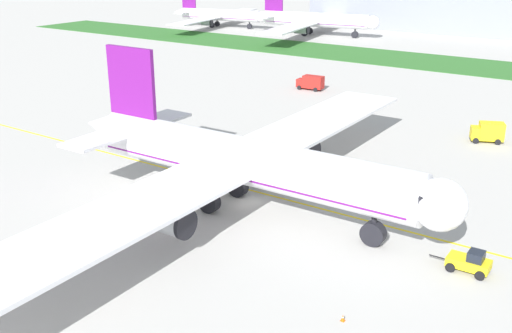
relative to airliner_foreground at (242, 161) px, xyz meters
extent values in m
plane|color=#ADAAA5|center=(-0.33, 2.01, -5.83)|extent=(600.00, 600.00, 0.00)
cube|color=yellow|center=(-0.33, 5.16, -5.83)|extent=(280.00, 0.36, 0.01)
cube|color=#2D6628|center=(-0.33, 103.56, -5.78)|extent=(320.00, 24.00, 0.10)
cylinder|color=white|center=(0.70, 0.01, 0.16)|extent=(40.83, 5.82, 5.33)
cube|color=#661472|center=(0.70, 0.01, -0.77)|extent=(39.20, 5.37, 0.64)
sphere|color=white|center=(22.55, 0.27, 0.16)|extent=(5.06, 5.06, 5.06)
cone|color=white|center=(-22.08, -0.27, 0.56)|extent=(5.91, 4.60, 4.53)
cube|color=#661472|center=(-16.43, -0.20, 7.09)|extent=(7.35, 0.62, 8.52)
cube|color=white|center=(-17.31, 5.12, 0.96)|extent=(4.59, 8.58, 0.37)
cube|color=white|center=(-17.18, -5.53, 0.96)|extent=(4.59, 8.58, 0.37)
cube|color=white|center=(-1.59, 20.99, -0.50)|extent=(9.41, 36.80, 0.43)
cube|color=white|center=(-1.09, -21.03, -0.50)|extent=(9.41, 36.80, 0.43)
cylinder|color=#B7BABF|center=(-0.27, 12.75, -2.12)|extent=(5.10, 2.99, 2.93)
cylinder|color=black|center=(2.26, 12.78, -2.12)|extent=(0.48, 3.08, 3.08)
cylinder|color=#B7BABF|center=(0.04, -12.76, -2.12)|extent=(5.10, 2.99, 2.93)
cylinder|color=black|center=(2.57, -12.73, -2.12)|extent=(0.48, 3.08, 3.08)
cylinder|color=black|center=(16.19, 0.19, -3.53)|extent=(0.56, 0.56, 2.06)
cylinder|color=black|center=(16.19, 0.19, -4.57)|extent=(2.54, 1.17, 2.53)
cylinder|color=black|center=(-2.60, 2.76, -3.53)|extent=(0.56, 0.56, 2.06)
cylinder|color=black|center=(-2.60, 2.76, -4.57)|extent=(2.54, 1.17, 2.53)
cylinder|color=black|center=(-2.53, -2.83, -3.53)|extent=(0.56, 0.56, 2.06)
cylinder|color=black|center=(-2.53, -2.83, -4.57)|extent=(2.54, 1.17, 2.53)
cube|color=black|center=(21.75, 0.26, 0.83)|extent=(1.91, 4.02, 0.96)
sphere|color=black|center=(-14.83, 2.43, 0.64)|extent=(0.37, 0.37, 0.37)
sphere|color=black|center=(-11.38, 2.47, 0.64)|extent=(0.37, 0.37, 0.37)
sphere|color=black|center=(-7.94, 2.51, 0.64)|extent=(0.37, 0.37, 0.37)
sphere|color=black|center=(-4.50, 2.56, 0.64)|extent=(0.37, 0.37, 0.37)
sphere|color=black|center=(-1.06, 2.60, 0.64)|extent=(0.37, 0.37, 0.37)
sphere|color=black|center=(2.39, 2.64, 0.64)|extent=(0.37, 0.37, 0.37)
sphere|color=black|center=(5.83, 2.68, 0.64)|extent=(0.37, 0.37, 0.37)
sphere|color=black|center=(9.27, 2.72, 0.64)|extent=(0.37, 0.37, 0.37)
sphere|color=black|center=(12.72, 2.76, 0.64)|extent=(0.37, 0.37, 0.37)
sphere|color=black|center=(16.16, 2.80, 0.64)|extent=(0.37, 0.37, 0.37)
cube|color=yellow|center=(25.75, 0.31, -4.96)|extent=(3.87, 2.08, 0.84)
cube|color=black|center=(26.32, 0.32, -4.09)|extent=(1.40, 1.56, 0.90)
cylinder|color=black|center=(22.93, 0.28, -5.23)|extent=(1.80, 0.14, 0.12)
cylinder|color=black|center=(24.41, -0.72, -5.38)|extent=(0.90, 0.36, 0.90)
cylinder|color=black|center=(24.39, 1.31, -5.38)|extent=(0.90, 0.36, 0.90)
cylinder|color=black|center=(27.10, -0.69, -5.38)|extent=(0.90, 0.36, 0.90)
cylinder|color=black|center=(27.08, 1.34, -5.38)|extent=(0.90, 0.36, 0.90)
cylinder|color=black|center=(-4.78, 2.29, -5.44)|extent=(0.12, 0.12, 0.79)
cylinder|color=#BFE519|center=(-4.70, 2.40, -4.79)|extent=(0.09, 0.09, 0.50)
cylinder|color=black|center=(-4.89, 2.14, -5.44)|extent=(0.12, 0.12, 0.79)
cylinder|color=#BFE519|center=(-4.97, 2.02, -4.79)|extent=(0.09, 0.09, 0.50)
cube|color=#BFE519|center=(-4.84, 2.21, -4.76)|extent=(0.43, 0.47, 0.56)
sphere|color=brown|center=(-4.84, 2.21, -4.37)|extent=(0.21, 0.21, 0.21)
cube|color=#F2590C|center=(19.70, -13.47, -5.82)|extent=(0.36, 0.36, 0.03)
cone|color=#F2590C|center=(19.70, -13.47, -5.53)|extent=(0.28, 0.28, 0.55)
cylinder|color=white|center=(19.70, -13.47, -5.50)|extent=(0.17, 0.17, 0.06)
cube|color=#B21E19|center=(-23.07, 58.00, -4.10)|extent=(4.40, 2.50, 2.56)
cube|color=#B21E19|center=(-25.78, 57.80, -4.54)|extent=(1.80, 2.22, 1.69)
cube|color=#263347|center=(-26.54, 57.74, -4.20)|extent=(0.22, 1.84, 0.74)
cylinder|color=black|center=(-25.70, 56.70, -5.38)|extent=(0.92, 0.37, 0.90)
cylinder|color=black|center=(-25.86, 58.89, -5.38)|extent=(0.92, 0.37, 0.90)
cylinder|color=black|center=(-21.93, 56.98, -5.38)|extent=(0.92, 0.37, 0.90)
cylinder|color=black|center=(-22.10, 59.17, -5.38)|extent=(0.92, 0.37, 0.90)
cube|color=yellow|center=(17.13, 42.12, -4.05)|extent=(4.23, 3.55, 2.66)
cube|color=yellow|center=(15.02, 41.19, -4.44)|extent=(2.17, 2.58, 1.89)
cube|color=#263347|center=(14.42, 40.93, -4.06)|extent=(0.84, 1.80, 0.83)
cylinder|color=black|center=(15.47, 40.14, -5.38)|extent=(0.94, 0.63, 0.90)
cylinder|color=black|center=(14.56, 42.24, -5.38)|extent=(0.94, 0.63, 0.90)
cylinder|color=black|center=(18.42, 41.43, -5.38)|extent=(0.94, 0.63, 0.90)
cylinder|color=black|center=(17.50, 43.53, -5.38)|extent=(0.94, 0.63, 0.90)
cylinder|color=white|center=(-102.15, 129.23, -1.30)|extent=(31.23, 9.73, 4.03)
cube|color=#661472|center=(-102.15, 129.23, -2.01)|extent=(29.95, 9.18, 0.48)
sphere|color=white|center=(-85.82, 132.32, -1.30)|extent=(3.83, 3.83, 3.83)
cone|color=white|center=(-119.17, 126.00, -1.00)|extent=(4.99, 4.19, 3.42)
cube|color=white|center=(-116.31, 130.65, -0.70)|extent=(4.55, 6.97, 0.28)
cube|color=white|center=(-114.82, 122.73, -0.70)|extent=(4.55, 6.97, 0.28)
cube|color=white|center=(-106.65, 144.64, -1.81)|extent=(11.90, 28.71, 0.32)
cube|color=white|center=(-100.70, 113.24, -1.81)|extent=(11.90, 28.71, 0.32)
cylinder|color=#B7BABF|center=(-104.57, 138.64, -3.02)|extent=(4.17, 2.89, 2.21)
cylinder|color=black|center=(-102.69, 138.99, -3.02)|extent=(0.76, 2.35, 2.33)
cylinder|color=#B7BABF|center=(-100.96, 119.59, -3.02)|extent=(4.17, 2.89, 2.21)
cylinder|color=black|center=(-99.08, 119.95, -3.02)|extent=(0.76, 2.35, 2.33)
cylinder|color=black|center=(-90.57, 131.42, -4.10)|extent=(0.42, 0.42, 1.56)
cylinder|color=black|center=(-90.57, 131.42, -4.88)|extent=(2.04, 1.20, 1.91)
cylinder|color=black|center=(-104.98, 130.84, -4.10)|extent=(0.42, 0.42, 1.56)
cylinder|color=black|center=(-104.98, 130.84, -4.88)|extent=(2.04, 1.20, 1.91)
cylinder|color=black|center=(-104.20, 126.69, -4.10)|extent=(0.42, 0.42, 1.56)
cylinder|color=black|center=(-104.20, 126.69, -4.88)|extent=(2.04, 1.20, 1.91)
cylinder|color=white|center=(-62.53, 129.89, -0.59)|extent=(36.51, 10.65, 4.66)
cube|color=#661472|center=(-62.53, 129.89, -1.41)|extent=(35.02, 10.04, 0.56)
sphere|color=white|center=(-43.40, 133.13, -0.59)|extent=(4.43, 4.43, 4.43)
cone|color=white|center=(-82.46, 126.51, -0.24)|extent=(5.71, 4.76, 3.96)
cube|color=white|center=(-79.03, 131.82, 0.11)|extent=(5.18, 8.01, 0.33)
cube|color=white|center=(-77.47, 122.63, 0.11)|extent=(5.18, 8.01, 0.33)
cube|color=white|center=(-67.43, 147.96, -1.17)|extent=(13.31, 33.49, 0.37)
cube|color=white|center=(-61.20, 111.21, -1.17)|extent=(13.31, 33.49, 0.37)
cylinder|color=#B7BABF|center=(-65.13, 140.91, -2.58)|extent=(4.79, 3.27, 2.56)
cylinder|color=black|center=(-62.95, 141.28, -2.58)|extent=(0.83, 2.72, 2.69)
cylinder|color=#B7BABF|center=(-61.35, 118.63, -2.58)|extent=(4.79, 3.27, 2.56)
cylinder|color=black|center=(-59.17, 119.00, -2.58)|extent=(0.83, 2.72, 2.69)
cylinder|color=black|center=(-48.95, 132.19, -3.82)|extent=(0.49, 0.49, 1.81)
cylinder|color=black|center=(-48.95, 132.19, -4.73)|extent=(2.35, 1.35, 2.21)
cylinder|color=black|center=(-65.79, 131.82, -3.82)|extent=(0.49, 0.49, 1.81)
cylinder|color=black|center=(-65.79, 131.82, -4.73)|extent=(2.35, 1.35, 2.21)
cylinder|color=black|center=(-64.98, 126.99, -3.82)|extent=(0.49, 0.49, 1.81)
cylinder|color=black|center=(-64.98, 126.99, -4.73)|extent=(2.35, 1.35, 2.21)
cube|color=gray|center=(-24.37, 165.16, 3.17)|extent=(109.65, 20.00, 18.00)
camera|label=1|loc=(37.37, -51.87, 22.82)|focal=42.39mm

